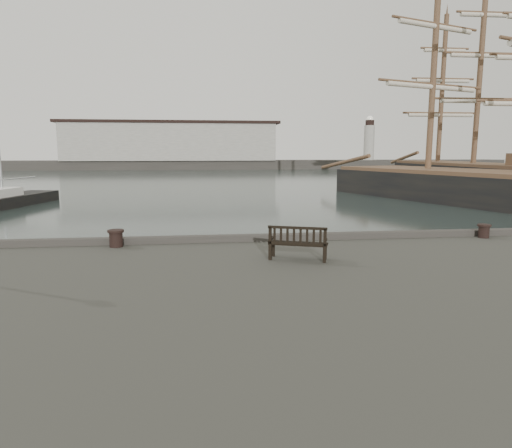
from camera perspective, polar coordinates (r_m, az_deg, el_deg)
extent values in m
plane|color=black|center=(13.51, 1.09, -8.47)|extent=(400.00, 400.00, 0.00)
cube|color=#383530|center=(104.81, -6.13, 7.38)|extent=(140.00, 8.00, 2.00)
cube|color=#A5A199|center=(104.94, -10.61, 10.01)|extent=(46.00, 9.00, 8.00)
cube|color=black|center=(105.11, -10.68, 12.35)|extent=(48.00, 9.50, 0.60)
cylinder|color=#A5A199|center=(112.08, 13.95, 9.83)|extent=(2.40, 2.40, 8.00)
sphere|color=silver|center=(112.31, 14.05, 12.58)|extent=(1.61, 1.61, 1.61)
cube|color=black|center=(10.71, 5.30, -2.47)|extent=(1.44, 0.91, 0.03)
cube|color=black|center=(10.48, 5.17, -1.59)|extent=(1.30, 0.51, 0.41)
cube|color=black|center=(10.75, 5.29, -3.45)|extent=(1.34, 0.81, 0.38)
cylinder|color=black|center=(12.66, -17.10, -1.73)|extent=(0.57, 0.57, 0.46)
cylinder|color=black|center=(14.96, 26.60, -0.79)|extent=(0.49, 0.49, 0.40)
cube|color=black|center=(38.75, -28.59, 2.10)|extent=(4.79, 10.06, 1.40)
cube|color=silver|center=(38.66, -28.70, 3.57)|extent=(2.46, 3.71, 0.60)
cylinder|color=#B2B5B7|center=(38.60, -29.29, 11.13)|extent=(0.16, 0.16, 10.81)
cylinder|color=brown|center=(44.40, 21.49, 20.10)|extent=(0.53, 0.53, 21.50)
cube|color=black|center=(56.65, 25.35, 4.53)|extent=(6.97, 29.06, 4.13)
cube|color=brown|center=(56.55, 25.50, 6.76)|extent=(6.64, 28.47, 0.30)
cylinder|color=brown|center=(57.20, 26.23, 16.98)|extent=(0.58, 0.58, 20.64)
cylinder|color=brown|center=(64.05, 22.24, 15.16)|extent=(0.58, 0.58, 18.17)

